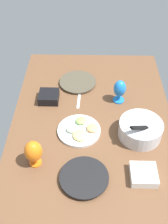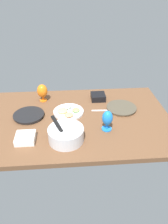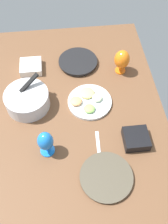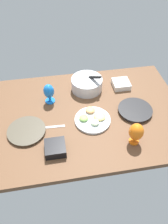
# 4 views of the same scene
# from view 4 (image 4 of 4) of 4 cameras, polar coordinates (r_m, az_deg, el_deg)

# --- Properties ---
(ground_plane) EXTENTS (1.60, 1.04, 0.04)m
(ground_plane) POSITION_cam_4_polar(r_m,az_deg,el_deg) (1.71, -0.75, -0.94)
(ground_plane) COLOR brown
(dinner_plate_left) EXTENTS (0.27, 0.27, 0.02)m
(dinner_plate_left) POSITION_cam_4_polar(r_m,az_deg,el_deg) (1.63, -14.54, -4.72)
(dinner_plate_left) COLOR beige
(dinner_plate_left) RESTS_ON ground_plane
(dinner_plate_right) EXTENTS (0.26, 0.26, 0.03)m
(dinner_plate_right) POSITION_cam_4_polar(r_m,az_deg,el_deg) (1.75, 12.98, 0.45)
(dinner_plate_right) COLOR #4C4C51
(dinner_plate_right) RESTS_ON ground_plane
(mixing_bowl) EXTENTS (0.26, 0.26, 0.17)m
(mixing_bowl) POSITION_cam_4_polar(r_m,az_deg,el_deg) (1.88, 0.73, 7.31)
(mixing_bowl) COLOR silver
(mixing_bowl) RESTS_ON ground_plane
(fruit_platter) EXTENTS (0.27, 0.27, 0.05)m
(fruit_platter) POSITION_cam_4_polar(r_m,az_deg,el_deg) (1.65, 2.25, -1.74)
(fruit_platter) COLOR silver
(fruit_platter) RESTS_ON ground_plane
(hurricane_glass_blue) EXTENTS (0.08, 0.08, 0.17)m
(hurricane_glass_blue) POSITION_cam_4_polar(r_m,az_deg,el_deg) (1.75, -9.01, 5.11)
(hurricane_glass_blue) COLOR blue
(hurricane_glass_blue) RESTS_ON ground_plane
(hurricane_glass_orange) EXTENTS (0.10, 0.10, 0.17)m
(hurricane_glass_orange) POSITION_cam_4_polar(r_m,az_deg,el_deg) (1.49, 13.25, -5.09)
(hurricane_glass_orange) COLOR orange
(hurricane_glass_orange) RESTS_ON ground_plane
(square_bowl_black) EXTENTS (0.14, 0.14, 0.06)m
(square_bowl_black) POSITION_cam_4_polar(r_m,az_deg,el_deg) (1.47, -7.41, -9.07)
(square_bowl_black) COLOR black
(square_bowl_black) RESTS_ON ground_plane
(square_bowl_white) EXTENTS (0.14, 0.14, 0.05)m
(square_bowl_white) POSITION_cam_4_polar(r_m,az_deg,el_deg) (1.95, 9.51, 7.17)
(square_bowl_white) COLOR white
(square_bowl_white) RESTS_ON ground_plane
(fork_by_left_plate) EXTENTS (0.18, 0.03, 0.01)m
(fork_by_left_plate) POSITION_cam_4_polar(r_m,az_deg,el_deg) (1.63, -8.08, -3.77)
(fork_by_left_plate) COLOR silver
(fork_by_left_plate) RESTS_ON ground_plane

